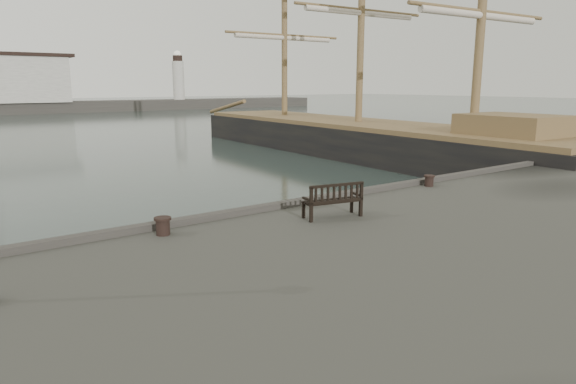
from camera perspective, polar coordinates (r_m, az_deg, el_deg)
name	(u,v)px	position (r m, az deg, el deg)	size (l,w,h in m)	color
ground	(296,252)	(16.30, 0.93, -6.65)	(400.00, 400.00, 0.00)	black
bench	(333,207)	(14.23, 4.99, -1.63)	(1.74, 0.90, 0.95)	black
bollard_left	(163,226)	(12.93, -13.73, -3.70)	(0.42, 0.42, 0.44)	black
bollard_right	(429,181)	(19.23, 15.41, 1.21)	(0.39, 0.39, 0.41)	black
tall_ship_main	(358,145)	(39.25, 7.75, 5.21)	(9.03, 36.58, 27.20)	black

